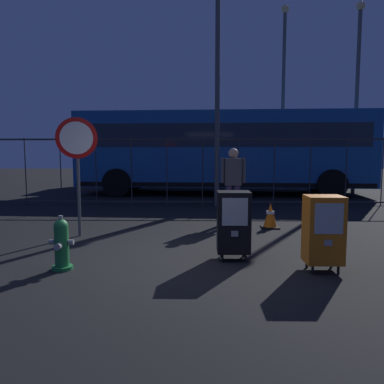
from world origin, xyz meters
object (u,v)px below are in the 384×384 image
fire_hydrant (62,244)px  street_light_near_right (217,72)px  bus_near (223,148)px  street_light_near_left (283,85)px  newspaper_box_primary (234,222)px  newspaper_box_secondary (323,229)px  traffic_cone (270,216)px  stop_sign (77,151)px  pedestrian (233,181)px  bus_far (223,149)px  street_light_far_left (357,84)px

fire_hydrant → street_light_near_right: size_ratio=0.11×
bus_near → street_light_near_left: 4.04m
street_light_near_left → newspaper_box_primary: bearing=-105.4°
newspaper_box_secondary → traffic_cone: bearing=93.2°
street_light_near_left → traffic_cone: bearing=-103.3°
stop_sign → pedestrian: (3.03, 1.39, -0.65)m
traffic_cone → bus_far: bus_far is taller
fire_hydrant → street_light_near_left: (5.32, 11.17, 3.93)m
newspaper_box_primary → newspaper_box_secondary: size_ratio=1.00×
street_light_near_right → street_light_near_left: bearing=59.2°
fire_hydrant → street_light_near_left: 12.98m
fire_hydrant → bus_far: (3.01, 13.75, 1.36)m
newspaper_box_secondary → bus_far: bus_far is taller
pedestrian → bus_near: 5.96m
newspaper_box_primary → traffic_cone: bearing=67.7°
bus_far → stop_sign: bearing=-104.8°
bus_near → stop_sign: bearing=-109.6°
newspaper_box_primary → traffic_cone: (0.99, 2.41, -0.31)m
stop_sign → bus_near: bus_near is taller
bus_far → street_light_near_right: bearing=-93.2°
newspaper_box_primary → pedestrian: size_ratio=0.61×
newspaper_box_primary → street_light_far_left: 10.89m
street_light_near_right → bus_far: bearing=85.3°
stop_sign → bus_near: size_ratio=0.21×
newspaper_box_primary → pedestrian: bearing=85.2°
traffic_cone → newspaper_box_secondary: bearing=-86.8°
newspaper_box_primary → bus_far: (0.63, 13.22, 1.14)m
stop_sign → street_light_near_right: (2.79, 4.18, 2.26)m
fire_hydrant → street_light_far_left: 12.67m
pedestrian → traffic_cone: bearing=-36.5°
newspaper_box_primary → bus_near: bus_near is taller
street_light_far_left → pedestrian: bearing=-130.1°
street_light_near_right → street_light_far_left: (5.23, 3.16, 0.15)m
street_light_near_left → street_light_far_left: bearing=-37.0°
stop_sign → newspaper_box_secondary: bearing=-28.1°
newspaper_box_primary → street_light_near_right: street_light_near_right is taller
newspaper_box_secondary → street_light_near_left: street_light_near_left is taller
pedestrian → street_light_near_right: street_light_near_right is taller
newspaper_box_primary → street_light_near_right: 6.62m
newspaper_box_primary → stop_sign: size_ratio=0.46×
bus_far → street_light_near_left: size_ratio=1.42×
fire_hydrant → street_light_near_right: (2.39, 6.27, 3.51)m
fire_hydrant → traffic_cone: (3.37, 2.94, -0.09)m
newspaper_box_secondary → pedestrian: size_ratio=0.61×
stop_sign → street_light_far_left: bearing=42.4°
pedestrian → bus_far: 10.30m
bus_near → bus_far: same height
bus_near → street_light_near_left: size_ratio=1.43×
pedestrian → bus_far: bearing=87.8°
newspaper_box_primary → stop_sign: (-2.78, 1.56, 1.03)m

